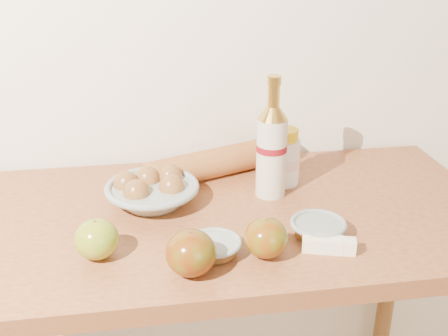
{
  "coord_description": "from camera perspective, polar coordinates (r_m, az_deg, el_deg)",
  "views": [
    {
      "loc": [
        -0.16,
        0.12,
        1.49
      ],
      "look_at": [
        0.0,
        1.15,
        1.02
      ],
      "focal_mm": 45.0,
      "sensor_mm": 36.0,
      "label": 1
    }
  ],
  "objects": [
    {
      "name": "butter_stick",
      "position": [
        1.1,
        10.61,
        -7.69
      ],
      "size": [
        0.11,
        0.06,
        0.03
      ],
      "rotation": [
        0.0,
        0.0,
        -0.29
      ],
      "color": "#F9F0C1",
      "rests_on": "table"
    },
    {
      "name": "table",
      "position": [
        1.29,
        -0.21,
        -9.37
      ],
      "size": [
        1.2,
        0.6,
        0.9
      ],
      "color": "#A66135",
      "rests_on": "ground"
    },
    {
      "name": "cream_bottle",
      "position": [
        1.34,
        6.22,
        0.95
      ],
      "size": [
        0.09,
        0.09,
        0.14
      ],
      "rotation": [
        0.0,
        0.0,
        -0.29
      ],
      "color": "white",
      "rests_on": "table"
    },
    {
      "name": "apple_redgreen_right",
      "position": [
        1.06,
        4.29,
        -7.09
      ],
      "size": [
        0.1,
        0.1,
        0.08
      ],
      "rotation": [
        0.0,
        0.0,
        -0.3
      ],
      "color": "#991808",
      "rests_on": "table"
    },
    {
      "name": "sugar_bowl",
      "position": [
        1.08,
        -0.97,
        -8.0
      ],
      "size": [
        0.14,
        0.14,
        0.03
      ],
      "rotation": [
        0.0,
        0.0,
        0.42
      ],
      "color": "gray",
      "rests_on": "table"
    },
    {
      "name": "apple_yellowgreen",
      "position": [
        1.08,
        -12.8,
        -7.06
      ],
      "size": [
        0.08,
        0.08,
        0.08
      ],
      "rotation": [
        0.0,
        0.0,
        -0.02
      ],
      "color": "#A59221",
      "rests_on": "table"
    },
    {
      "name": "egg_bowl",
      "position": [
        1.26,
        -7.35,
        -2.29
      ],
      "size": [
        0.25,
        0.25,
        0.07
      ],
      "rotation": [
        0.0,
        0.0,
        0.2
      ],
      "color": "gray",
      "rests_on": "table"
    },
    {
      "name": "syrup_bowl",
      "position": [
        1.15,
        9.53,
        -6.02
      ],
      "size": [
        0.14,
        0.14,
        0.03
      ],
      "rotation": [
        0.0,
        0.0,
        -0.23
      ],
      "color": "gray",
      "rests_on": "table"
    },
    {
      "name": "bourbon_bottle",
      "position": [
        1.26,
        4.86,
        1.99
      ],
      "size": [
        0.08,
        0.08,
        0.28
      ],
      "rotation": [
        0.0,
        0.0,
        -0.13
      ],
      "color": "beige",
      "rests_on": "table"
    },
    {
      "name": "apple_redgreen_front",
      "position": [
        1.01,
        -3.37,
        -8.62
      ],
      "size": [
        0.11,
        0.11,
        0.08
      ],
      "rotation": [
        0.0,
        0.0,
        -0.2
      ],
      "color": "maroon",
      "rests_on": "table"
    },
    {
      "name": "back_wall",
      "position": [
        1.41,
        -2.38,
        16.52
      ],
      "size": [
        3.5,
        0.02,
        2.6
      ],
      "primitive_type": "cube",
      "color": "white",
      "rests_on": "ground"
    },
    {
      "name": "baguette",
      "position": [
        1.38,
        -0.28,
        0.68
      ],
      "size": [
        0.43,
        0.22,
        0.07
      ],
      "rotation": [
        0.0,
        0.0,
        0.35
      ],
      "color": "#BC7439",
      "rests_on": "table"
    }
  ]
}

